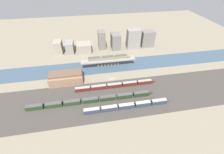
% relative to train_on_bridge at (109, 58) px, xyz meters
% --- Properties ---
extents(ground_plane, '(400.00, 400.00, 0.00)m').
position_rel_train_on_bridge_xyz_m(ground_plane, '(-1.34, -21.05, -9.69)').
color(ground_plane, gray).
extents(railbed_yard, '(280.00, 42.00, 0.01)m').
position_rel_train_on_bridge_xyz_m(railbed_yard, '(-1.34, -45.05, -9.69)').
color(railbed_yard, '#423D38').
rests_on(railbed_yard, ground).
extents(river_water, '(320.00, 23.69, 0.01)m').
position_rel_train_on_bridge_xyz_m(river_water, '(-1.34, -0.00, -9.69)').
color(river_water, '#3D5166').
rests_on(river_water, ground).
extents(bridge, '(53.80, 7.02, 7.91)m').
position_rel_train_on_bridge_xyz_m(bridge, '(-1.34, -0.00, -3.55)').
color(bridge, gray).
rests_on(bridge, ground).
extents(train_on_bridge, '(43.02, 3.16, 3.65)m').
position_rel_train_on_bridge_xyz_m(train_on_bridge, '(0.00, 0.00, 0.00)').
color(train_on_bridge, gray).
rests_on(train_on_bridge, bridge).
extents(train_yard_near, '(65.93, 2.81, 4.10)m').
position_rel_train_on_bridge_xyz_m(train_yard_near, '(4.63, -56.55, -7.68)').
color(train_yard_near, '#2D384C').
rests_on(train_yard_near, ground).
extents(train_yard_mid, '(96.98, 3.12, 3.88)m').
position_rel_train_on_bridge_xyz_m(train_yard_mid, '(-20.64, -46.13, -7.78)').
color(train_yard_mid, '#23381E').
rests_on(train_yard_mid, ground).
extents(train_yard_far, '(70.17, 2.65, 3.86)m').
position_rel_train_on_bridge_xyz_m(train_yard_far, '(0.32, -32.75, -7.79)').
color(train_yard_far, '#5B1E19').
rests_on(train_yard_far, ground).
extents(warehouse_building, '(28.36, 14.32, 9.73)m').
position_rel_train_on_bridge_xyz_m(warehouse_building, '(-41.34, -18.15, -5.07)').
color(warehouse_building, '#937056').
rests_on(warehouse_building, ground).
extents(city_block_far_left, '(8.67, 12.40, 14.58)m').
position_rel_train_on_bridge_xyz_m(city_block_far_left, '(-53.11, 36.45, -2.40)').
color(city_block_far_left, gray).
rests_on(city_block_far_left, ground).
extents(city_block_left, '(8.67, 15.45, 12.45)m').
position_rel_train_on_bridge_xyz_m(city_block_left, '(-40.58, 36.82, -3.47)').
color(city_block_left, gray).
rests_on(city_block_left, ground).
extents(city_block_center, '(16.02, 14.20, 11.03)m').
position_rel_train_on_bridge_xyz_m(city_block_center, '(-24.42, 33.49, -4.18)').
color(city_block_center, gray).
rests_on(city_block_center, ground).
extents(city_block_right, '(8.15, 11.83, 21.31)m').
position_rel_train_on_bridge_xyz_m(city_block_right, '(-2.89, 40.16, 0.96)').
color(city_block_right, slate).
rests_on(city_block_right, ground).
extents(city_block_far_right, '(10.21, 14.87, 18.06)m').
position_rel_train_on_bridge_xyz_m(city_block_far_right, '(13.37, 37.14, -0.66)').
color(city_block_far_right, slate).
rests_on(city_block_far_right, ground).
extents(city_block_tall, '(15.20, 9.58, 22.96)m').
position_rel_train_on_bridge_xyz_m(city_block_tall, '(34.21, 34.38, 1.79)').
color(city_block_tall, gray).
rests_on(city_block_tall, ground).
extents(city_block_low, '(15.24, 10.09, 19.28)m').
position_rel_train_on_bridge_xyz_m(city_block_low, '(52.65, 35.92, -0.05)').
color(city_block_low, slate).
rests_on(city_block_low, ground).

